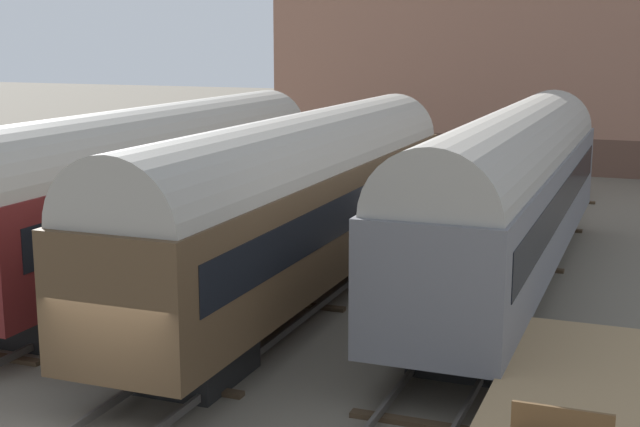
% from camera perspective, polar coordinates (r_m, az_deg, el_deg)
% --- Properties ---
extents(train_car_maroon, '(2.97, 16.42, 5.07)m').
position_cam_1_polar(train_car_maroon, '(26.05, -10.51, 1.99)').
color(train_car_maroon, black).
rests_on(train_car_maroon, ground).
extents(train_car_grey, '(2.91, 18.66, 5.09)m').
position_cam_1_polar(train_car_grey, '(24.97, 12.12, 1.61)').
color(train_car_grey, black).
rests_on(train_car_grey, ground).
extents(train_car_brown, '(2.91, 17.60, 5.06)m').
position_cam_1_polar(train_car_brown, '(23.15, -1.22, 1.05)').
color(train_car_brown, black).
rests_on(train_car_brown, ground).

